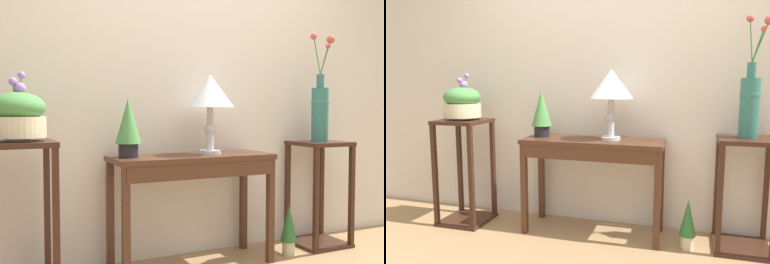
% 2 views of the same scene
% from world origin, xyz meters
% --- Properties ---
extents(back_wall_with_art, '(9.00, 0.10, 2.80)m').
position_xyz_m(back_wall_with_art, '(0.00, 1.44, 1.40)').
color(back_wall_with_art, beige).
rests_on(back_wall_with_art, ground).
extents(console_table, '(1.10, 0.42, 0.76)m').
position_xyz_m(console_table, '(-0.11, 1.11, 0.65)').
color(console_table, '#472819').
rests_on(console_table, ground).
extents(table_lamp, '(0.33, 0.33, 0.54)m').
position_xyz_m(table_lamp, '(0.03, 1.14, 1.17)').
color(table_lamp, '#B7B7BC').
rests_on(table_lamp, console_table).
extents(potted_plant_on_console, '(0.17, 0.17, 0.38)m').
position_xyz_m(potted_plant_on_console, '(-0.55, 1.15, 0.97)').
color(potted_plant_on_console, black).
rests_on(potted_plant_on_console, console_table).
extents(pedestal_stand_left, '(0.39, 0.39, 0.89)m').
position_xyz_m(pedestal_stand_left, '(-1.22, 1.04, 0.45)').
color(pedestal_stand_left, '#381E14').
rests_on(pedestal_stand_left, ground).
extents(planter_bowl_wide_left, '(0.30, 0.30, 0.39)m').
position_xyz_m(planter_bowl_wide_left, '(-1.22, 1.04, 1.04)').
color(planter_bowl_wide_left, beige).
rests_on(planter_bowl_wide_left, pedestal_stand_left).
extents(pedestal_stand_right, '(0.39, 0.39, 0.82)m').
position_xyz_m(pedestal_stand_right, '(1.00, 1.15, 0.41)').
color(pedestal_stand_right, '#381E14').
rests_on(pedestal_stand_right, ground).
extents(flower_vase_tall_right, '(0.19, 0.15, 0.84)m').
position_xyz_m(flower_vase_tall_right, '(1.00, 1.15, 1.08)').
color(flower_vase_tall_right, '#2D665B').
rests_on(flower_vase_tall_right, pedestal_stand_right).
extents(potted_plant_floor, '(0.12, 0.12, 0.37)m').
position_xyz_m(potted_plant_floor, '(0.62, 1.03, 0.20)').
color(potted_plant_floor, beige).
rests_on(potted_plant_floor, ground).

